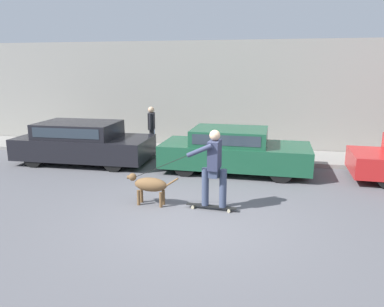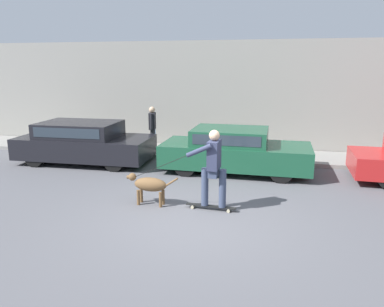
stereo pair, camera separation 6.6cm
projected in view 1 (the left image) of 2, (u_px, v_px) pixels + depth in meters
The scene contains 9 objects.
ground_plane at pixel (196, 219), 7.57m from camera, with size 36.00×36.00×0.00m, color #545459.
back_wall at pixel (235, 96), 13.41m from camera, with size 32.00×0.30×3.89m.
sidewalk_curb at pixel (230, 154), 12.79m from camera, with size 30.00×1.87×0.13m.
parked_car_0 at pixel (83, 143), 11.82m from camera, with size 4.23×1.98×1.29m.
parked_car_1 at pixel (234, 151), 10.80m from camera, with size 4.23×1.77×1.27m.
dog at pixel (150, 185), 8.25m from camera, with size 1.19×0.34×0.70m.
skateboarder at pixel (214, 165), 7.83m from camera, with size 2.34×0.63×1.74m.
pedestrian_with_bag at pixel (152, 127), 12.77m from camera, with size 0.27×0.65×1.54m.
fire_hydrant at pixel (36, 144), 13.04m from camera, with size 0.18×0.18×0.66m.
Camera 1 is at (1.48, -6.90, 3.03)m, focal length 35.00 mm.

